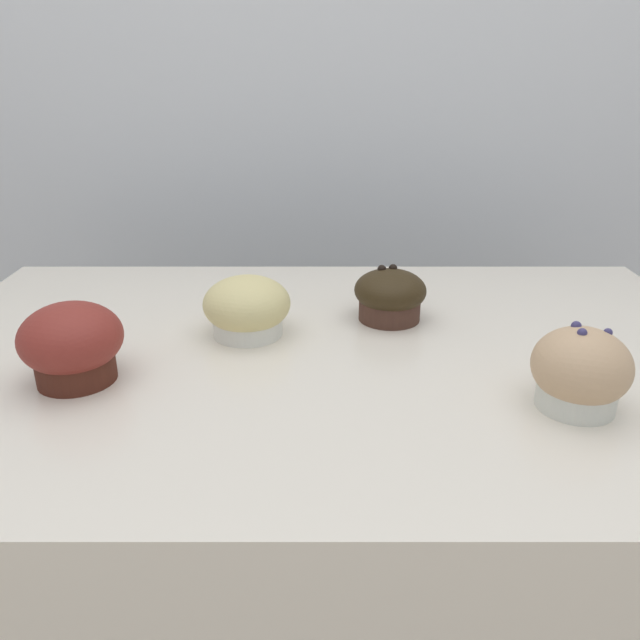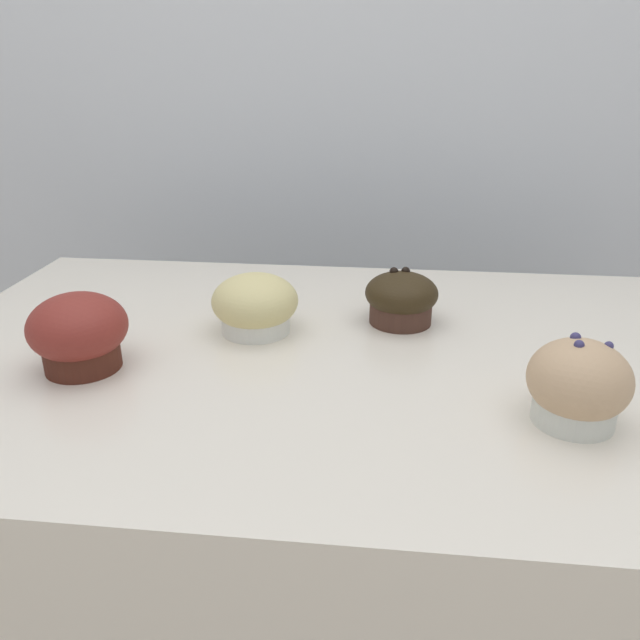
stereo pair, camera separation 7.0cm
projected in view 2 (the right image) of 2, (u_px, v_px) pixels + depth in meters
wall_back at (357, 242)px, 1.30m from camera, size 3.20×0.10×1.80m
display_counter at (327, 636)px, 0.92m from camera, size 1.00×0.64×0.93m
muffin_front_center at (578, 385)px, 0.58m from camera, size 0.09×0.09×0.09m
muffin_back_left at (79, 333)px, 0.68m from camera, size 0.11×0.11×0.09m
muffin_back_right at (255, 305)px, 0.78m from camera, size 0.11×0.11×0.07m
muffin_front_left at (401, 298)px, 0.80m from camera, size 0.09×0.09×0.07m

